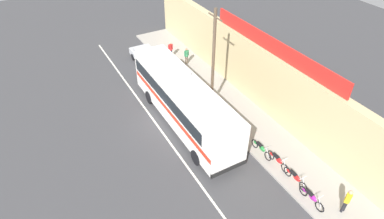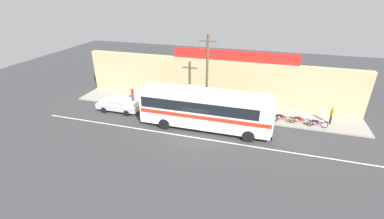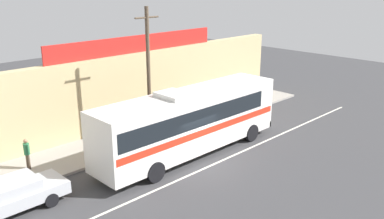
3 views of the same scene
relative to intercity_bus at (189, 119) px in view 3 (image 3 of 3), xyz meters
The scene contains 14 objects.
ground_plane 2.37m from the intercity_bus, 115.06° to the right, with size 70.00×70.00×0.00m, color #3A3A3D.
sidewalk_slab 4.62m from the intercity_bus, 96.83° to the left, with size 30.00×3.60×0.14m, color gray.
storefront_facade 6.32m from the intercity_bus, 94.51° to the left, with size 30.00×0.70×4.80m, color tan.
storefront_billboard 7.25m from the intercity_bus, 76.82° to the left, with size 12.99×0.12×1.10m, color red.
road_center_stripe 2.82m from the intercity_bus, 104.93° to the right, with size 30.00×0.14×0.01m, color silver.
intercity_bus is the anchor object (origin of this frame).
parked_car 9.57m from the intercity_bus, behind, with size 4.48×1.90×1.37m.
utility_pole 3.53m from the intercity_bus, 100.40° to the left, with size 1.60×0.22×7.83m.
motorcycle_black 6.35m from the intercity_bus, 27.68° to the left, with size 1.96×0.56×0.94m.
motorcycle_blue 9.06m from the intercity_bus, 20.19° to the left, with size 1.93×0.56×0.94m.
motorcycle_orange 7.62m from the intercity_bus, 24.63° to the left, with size 1.92×0.56×0.94m.
motorcycle_purple 10.40m from the intercity_bus, 16.19° to the left, with size 1.84×0.56×0.94m.
pedestrian_far_left 11.91m from the intercity_bus, 19.63° to the left, with size 0.30×0.48×1.72m.
pedestrian_far_right 8.51m from the intercity_bus, 149.80° to the left, with size 0.30×0.48×1.61m.
Camera 3 is at (-14.30, -14.19, 9.42)m, focal length 38.58 mm.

